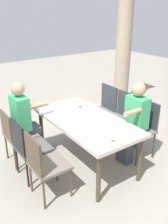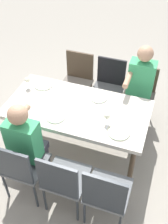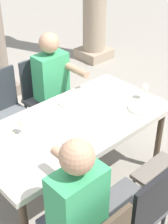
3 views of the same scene
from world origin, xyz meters
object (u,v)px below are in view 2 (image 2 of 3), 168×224
chair_east_south (77,79)px  plate_0 (119,132)px  chair_west_south (139,92)px  chair_east_north (21,166)px  diner_woman_green (139,89)px  chair_west_north (106,193)px  wine_glass_3 (27,80)px  plate_2 (56,117)px  diner_man_white (28,144)px  plate_1 (99,98)px  plate_3 (43,85)px  wine_glass_0 (107,116)px  chair_mid_north (63,179)px  chair_mid_south (109,85)px  dining_table (77,112)px

chair_east_south → plate_0: bearing=129.2°
chair_west_south → chair_east_north: 1.96m
diner_woman_green → plate_0: bearing=87.1°
chair_west_north → chair_east_north: size_ratio=1.01×
wine_glass_3 → plate_2: bearing=144.4°
chair_east_north → diner_man_white: size_ratio=0.73×
plate_1 → plate_3: bearing=-0.6°
wine_glass_0 → chair_mid_north: bearing=71.4°
diner_woman_green → plate_0: (0.05, 0.93, 0.07)m
chair_west_north → plate_0: size_ratio=3.83×
plate_1 → diner_man_white: bearing=60.2°
chair_west_north → chair_east_north: bearing=-0.2°
plate_2 → plate_3: size_ratio=0.92×
chair_west_north → plate_2: bearing=-37.7°
chair_east_north → diner_woman_green: diner_woman_green is taller
diner_woman_green → diner_man_white: size_ratio=1.02×
diner_man_white → plate_0: (-0.90, -0.41, 0.08)m
chair_mid_south → wine_glass_3: (0.91, 0.70, 0.34)m
chair_west_north → chair_east_south: (0.95, -1.73, -0.01)m
chair_west_north → chair_east_south: bearing=-61.2°
dining_table → chair_mid_south: chair_mid_south is taller
diner_woman_green → wine_glass_0: (0.21, 0.83, 0.17)m
chair_east_north → wine_glass_3: (0.42, -1.02, 0.33)m
chair_west_north → plate_1: (0.43, -1.12, 0.23)m
chair_mid_north → chair_east_north: chair_mid_north is taller
chair_east_north → wine_glass_0: 1.08m
diner_woman_green → chair_mid_north: bearing=73.6°
diner_woman_green → plate_3: bearing=19.6°
diner_man_white → chair_east_north: bearing=90.9°
chair_east_south → plate_2: (-0.15, 1.11, 0.24)m
diner_man_white → wine_glass_0: 0.92m
dining_table → chair_east_south: (0.32, -0.86, -0.16)m
chair_mid_north → plate_1: 1.14m
dining_table → plate_2: plate_2 is taller
plate_2 → wine_glass_0: bearing=-169.9°
plate_1 → plate_2: 0.62m
dining_table → diner_man_white: bearing=63.4°
diner_woman_green → dining_table: bearing=47.8°
diner_woman_green → wine_glass_0: 0.87m
plate_1 → chair_mid_north: bearing=88.7°
diner_woman_green → plate_1: size_ratio=6.06×
chair_east_north → plate_1: bearing=-114.9°
chair_west_north → plate_0: bearing=-85.4°
chair_mid_south → chair_west_north: bearing=104.9°
chair_east_north → wine_glass_0: chair_east_north is taller
chair_mid_north → chair_east_north: size_ratio=1.01×
plate_1 → plate_3: (0.77, -0.01, -0.00)m
wine_glass_0 → plate_1: 0.46m
diner_man_white → wine_glass_0: size_ratio=8.37×
chair_east_north → wine_glass_3: 1.15m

